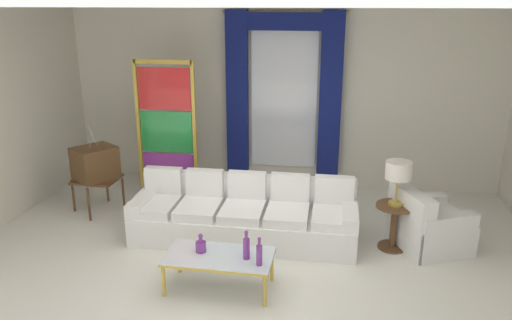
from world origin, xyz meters
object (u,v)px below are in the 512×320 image
at_px(couch_white_long, 245,216).
at_px(armchair_white, 427,227).
at_px(bottle_amber_squat, 201,246).
at_px(coffee_table, 219,258).
at_px(bottle_crystal_tall, 246,247).
at_px(round_side_table, 394,223).
at_px(vintage_tv, 95,165).
at_px(bottle_blue_decanter, 259,254).
at_px(stained_glass_divider, 167,135).
at_px(peacock_figurine, 190,195).
at_px(table_lamp_brass, 398,172).

xyz_separation_m(couch_white_long, armchair_white, (2.34, 0.09, -0.02)).
bearing_deg(bottle_amber_squat, armchair_white, 27.60).
height_order(coffee_table, armchair_white, armchair_white).
xyz_separation_m(bottle_crystal_tall, round_side_table, (1.64, 1.33, -0.19)).
relative_size(bottle_amber_squat, vintage_tv, 0.16).
distance_m(coffee_table, bottle_blue_decanter, 0.51).
bearing_deg(coffee_table, bottle_crystal_tall, -4.93).
relative_size(couch_white_long, armchair_white, 2.72).
distance_m(bottle_blue_decanter, armchair_white, 2.45).
bearing_deg(coffee_table, bottle_amber_squat, 169.09).
distance_m(coffee_table, stained_glass_divider, 2.89).
xyz_separation_m(bottle_amber_squat, vintage_tv, (-2.10, 1.73, 0.25)).
xyz_separation_m(bottle_crystal_tall, peacock_figurine, (-1.29, 2.09, -0.32)).
xyz_separation_m(bottle_crystal_tall, table_lamp_brass, (1.64, 1.33, 0.48)).
bearing_deg(couch_white_long, table_lamp_brass, 0.35).
bearing_deg(armchair_white, vintage_tv, 175.31).
height_order(bottle_crystal_tall, table_lamp_brass, table_lamp_brass).
xyz_separation_m(coffee_table, vintage_tv, (-2.31, 1.77, 0.36)).
bearing_deg(table_lamp_brass, vintage_tv, 173.74).
distance_m(bottle_crystal_tall, bottle_amber_squat, 0.53).
bearing_deg(bottle_crystal_tall, round_side_table, 39.07).
bearing_deg(round_side_table, bottle_crystal_tall, -140.93).
relative_size(bottle_amber_squat, peacock_figurine, 0.36).
bearing_deg(stained_glass_divider, couch_white_long, -37.91).
bearing_deg(bottle_amber_squat, vintage_tv, 140.51).
distance_m(bottle_amber_squat, peacock_figurine, 2.18).
bearing_deg(coffee_table, bottle_blue_decanter, -15.97).
xyz_separation_m(bottle_crystal_tall, stained_glass_divider, (-1.73, 2.45, 0.51)).
bearing_deg(bottle_blue_decanter, couch_white_long, 107.04).
bearing_deg(table_lamp_brass, coffee_table, -146.21).
distance_m(bottle_crystal_tall, armchair_white, 2.51).
bearing_deg(stained_glass_divider, vintage_tv, -143.80).
bearing_deg(stained_glass_divider, bottle_crystal_tall, -54.75).
distance_m(couch_white_long, vintage_tv, 2.43).
distance_m(bottle_amber_squat, vintage_tv, 2.73).
xyz_separation_m(stained_glass_divider, round_side_table, (3.37, -1.12, -0.70)).
height_order(couch_white_long, bottle_amber_squat, couch_white_long).
relative_size(armchair_white, peacock_figurine, 1.80).
bearing_deg(peacock_figurine, coffee_table, -64.70).
height_order(bottle_crystal_tall, bottle_amber_squat, bottle_crystal_tall).
distance_m(armchair_white, stained_glass_divider, 4.00).
distance_m(vintage_tv, round_side_table, 4.30).
relative_size(coffee_table, armchair_white, 1.09).
bearing_deg(coffee_table, armchair_white, 30.38).
bearing_deg(table_lamp_brass, bottle_crystal_tall, -140.93).
bearing_deg(bottle_crystal_tall, bottle_amber_squat, 172.63).
height_order(coffee_table, round_side_table, round_side_table).
distance_m(coffee_table, peacock_figurine, 2.29).
distance_m(bottle_amber_squat, table_lamp_brass, 2.56).
height_order(coffee_table, bottle_crystal_tall, bottle_crystal_tall).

